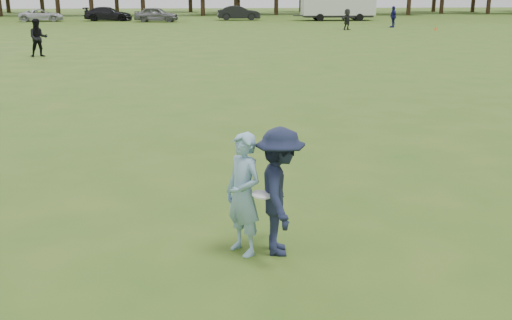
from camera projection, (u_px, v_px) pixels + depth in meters
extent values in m
plane|color=#305417|center=(284.00, 257.00, 8.52)|extent=(200.00, 200.00, 0.00)
imported|color=#7FAAC5|center=(243.00, 194.00, 8.43)|extent=(0.72, 0.77, 1.77)
imported|color=#181D34|center=(280.00, 192.00, 8.42)|extent=(0.75, 1.23, 1.85)
imported|color=black|center=(38.00, 38.00, 32.31)|extent=(1.18, 1.05, 2.03)
imported|color=navy|center=(393.00, 17.00, 55.40)|extent=(0.61, 1.18, 1.93)
imported|color=#252525|center=(347.00, 19.00, 52.23)|extent=(1.69, 1.40, 1.81)
imported|color=silver|center=(42.00, 15.00, 64.90)|extent=(4.89, 2.67, 1.30)
imported|color=black|center=(108.00, 14.00, 65.85)|extent=(5.22, 2.21, 1.50)
imported|color=slate|center=(156.00, 14.00, 63.98)|extent=(4.83, 2.46, 1.58)
imported|color=black|center=(239.00, 13.00, 67.26)|extent=(4.82, 1.74, 1.58)
cone|color=#E0490B|center=(436.00, 28.00, 52.33)|extent=(0.28, 0.28, 0.30)
cylinder|color=white|center=(261.00, 195.00, 8.22)|extent=(0.32, 0.32, 0.07)
cube|color=silver|center=(338.00, 3.00, 66.23)|extent=(8.00, 2.50, 2.60)
cube|color=black|center=(338.00, 16.00, 66.62)|extent=(7.60, 2.30, 0.25)
cylinder|color=black|center=(320.00, 18.00, 65.29)|extent=(0.80, 0.25, 0.80)
cylinder|color=black|center=(316.00, 16.00, 67.68)|extent=(0.80, 0.25, 0.80)
cylinder|color=black|center=(360.00, 17.00, 65.62)|extent=(0.80, 0.25, 0.80)
cylinder|color=black|center=(354.00, 16.00, 68.01)|extent=(0.80, 0.25, 0.80)
cube|color=#333333|center=(298.00, 16.00, 66.28)|extent=(1.20, 0.15, 0.12)
cylinder|color=#332114|center=(57.00, 1.00, 76.79)|extent=(0.56, 0.56, 3.71)
cylinder|color=#332114|center=(91.00, 2.00, 76.79)|extent=(0.56, 0.56, 3.46)
cylinder|color=#332114|center=(143.00, 3.00, 77.20)|extent=(0.56, 0.56, 3.14)
cylinder|color=#332114|center=(203.00, 4.00, 77.55)|extent=(0.56, 0.56, 3.01)
cylinder|color=#332114|center=(236.00, 2.00, 80.13)|extent=(0.56, 0.56, 3.23)
cylinder|color=#332114|center=(276.00, 0.00, 80.37)|extent=(0.56, 0.56, 3.77)
cylinder|color=#332114|center=(313.00, 2.00, 81.38)|extent=(0.56, 0.56, 3.33)
cylinder|color=#332114|center=(358.00, 2.00, 82.10)|extent=(0.56, 0.56, 3.22)
cylinder|color=#332114|center=(7.00, 0.00, 86.10)|extent=(0.56, 0.56, 3.62)
cylinder|color=#332114|center=(42.00, 0.00, 84.08)|extent=(0.56, 0.56, 3.61)
cylinder|color=#332114|center=(117.00, 1.00, 85.41)|extent=(0.56, 0.56, 3.29)
cylinder|color=#332114|center=(190.00, 1.00, 87.61)|extent=(0.56, 0.56, 3.28)
cylinder|color=#332114|center=(238.00, 1.00, 86.68)|extent=(0.56, 0.56, 3.11)
cylinder|color=#332114|center=(301.00, 0.00, 88.69)|extent=(0.56, 0.56, 3.50)
cylinder|color=#332114|center=(473.00, 3.00, 88.52)|extent=(0.56, 0.56, 2.58)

